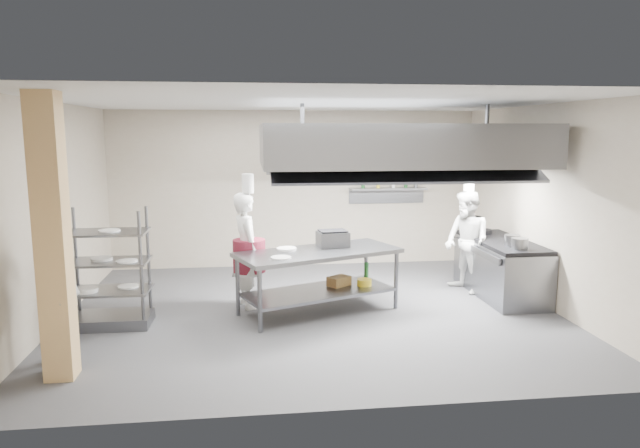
{
  "coord_description": "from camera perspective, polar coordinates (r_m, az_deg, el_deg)",
  "views": [
    {
      "loc": [
        -0.87,
        -7.95,
        2.59
      ],
      "look_at": [
        0.13,
        0.2,
        1.26
      ],
      "focal_mm": 32.0,
      "sensor_mm": 36.0,
      "label": 1
    }
  ],
  "objects": [
    {
      "name": "floor",
      "position": [
        8.41,
        -0.75,
        -8.76
      ],
      "size": [
        7.0,
        7.0,
        0.0
      ],
      "primitive_type": "plane",
      "color": "#3C3C3F",
      "rests_on": "ground"
    },
    {
      "name": "ceiling",
      "position": [
        8.01,
        -0.79,
        12.11
      ],
      "size": [
        7.0,
        7.0,
        0.0
      ],
      "primitive_type": "plane",
      "rotation": [
        3.14,
        0.0,
        0.0
      ],
      "color": "silver",
      "rests_on": "wall_back"
    },
    {
      "name": "wall_back",
      "position": [
        11.04,
        -2.48,
        3.5
      ],
      "size": [
        7.0,
        0.0,
        7.0
      ],
      "primitive_type": "plane",
      "rotation": [
        1.57,
        0.0,
        0.0
      ],
      "color": "tan",
      "rests_on": "ground"
    },
    {
      "name": "wall_left",
      "position": [
        8.45,
        -25.1,
        0.89
      ],
      "size": [
        0.0,
        6.0,
        6.0
      ],
      "primitive_type": "plane",
      "rotation": [
        1.57,
        0.0,
        1.57
      ],
      "color": "tan",
      "rests_on": "ground"
    },
    {
      "name": "wall_right",
      "position": [
        9.14,
        21.61,
        1.68
      ],
      "size": [
        0.0,
        6.0,
        6.0
      ],
      "primitive_type": "plane",
      "rotation": [
        1.57,
        0.0,
        -1.57
      ],
      "color": "tan",
      "rests_on": "ground"
    },
    {
      "name": "column",
      "position": [
        6.48,
        -25.17,
        -1.39
      ],
      "size": [
        0.3,
        0.3,
        3.0
      ],
      "primitive_type": "cube",
      "color": "tan",
      "rests_on": "floor"
    },
    {
      "name": "exhaust_hood",
      "position": [
        8.63,
        7.61,
        7.84
      ],
      "size": [
        4.0,
        2.5,
        0.6
      ],
      "primitive_type": "cube",
      "color": "gray",
      "rests_on": "ceiling"
    },
    {
      "name": "hood_strip_a",
      "position": [
        8.47,
        1.63,
        5.72
      ],
      "size": [
        1.6,
        0.12,
        0.04
      ],
      "primitive_type": "cube",
      "color": "white",
      "rests_on": "exhaust_hood"
    },
    {
      "name": "hood_strip_b",
      "position": [
        8.92,
        13.2,
        5.66
      ],
      "size": [
        1.6,
        0.12,
        0.04
      ],
      "primitive_type": "cube",
      "color": "white",
      "rests_on": "exhaust_hood"
    },
    {
      "name": "wall_shelf",
      "position": [
        11.17,
        6.85,
        3.51
      ],
      "size": [
        1.5,
        0.28,
        0.04
      ],
      "primitive_type": "cube",
      "color": "gray",
      "rests_on": "wall_back"
    },
    {
      "name": "island",
      "position": [
        8.28,
        -0.16,
        -5.76
      ],
      "size": [
        2.53,
        1.76,
        0.91
      ],
      "primitive_type": null,
      "rotation": [
        0.0,
        0.0,
        0.38
      ],
      "color": "gray",
      "rests_on": "floor"
    },
    {
      "name": "island_worktop",
      "position": [
        8.18,
        -0.16,
        -2.88
      ],
      "size": [
        2.53,
        1.76,
        0.06
      ],
      "primitive_type": "cube",
      "rotation": [
        0.0,
        0.0,
        0.38
      ],
      "color": "gray",
      "rests_on": "island"
    },
    {
      "name": "island_undershelf",
      "position": [
        8.32,
        -0.16,
        -6.79
      ],
      "size": [
        2.32,
        1.6,
        0.04
      ],
      "primitive_type": "cube",
      "rotation": [
        0.0,
        0.0,
        0.38
      ],
      "color": "slate",
      "rests_on": "island"
    },
    {
      "name": "pass_rack",
      "position": [
        8.13,
        -20.42,
        -4.16
      ],
      "size": [
        1.07,
        0.63,
        1.59
      ],
      "primitive_type": null,
      "rotation": [
        0.0,
        0.0,
        -0.01
      ],
      "color": "slate",
      "rests_on": "floor"
    },
    {
      "name": "cooking_range",
      "position": [
        9.58,
        17.59,
        -4.35
      ],
      "size": [
        0.8,
        2.0,
        0.84
      ],
      "primitive_type": "cube",
      "color": "gray",
      "rests_on": "floor"
    },
    {
      "name": "range_top",
      "position": [
        9.49,
        17.72,
        -1.71
      ],
      "size": [
        0.78,
        1.96,
        0.06
      ],
      "primitive_type": "cube",
      "color": "black",
      "rests_on": "cooking_range"
    },
    {
      "name": "chef_head",
      "position": [
        8.52,
        -7.36,
        -2.61
      ],
      "size": [
        0.57,
        0.72,
        1.72
      ],
      "primitive_type": "imported",
      "rotation": [
        0.0,
        0.0,
        1.86
      ],
      "color": "white",
      "rests_on": "floor"
    },
    {
      "name": "chef_line",
      "position": [
        9.53,
        14.47,
        -1.74
      ],
      "size": [
        0.82,
        0.94,
        1.67
      ],
      "primitive_type": "imported",
      "rotation": [
        0.0,
        0.0,
        -1.31
      ],
      "color": "white",
      "rests_on": "floor"
    },
    {
      "name": "chef_plating",
      "position": [
        6.95,
        -24.74,
        -5.72
      ],
      "size": [
        0.8,
        1.15,
        1.81
      ],
      "primitive_type": "imported",
      "rotation": [
        0.0,
        0.0,
        -1.19
      ],
      "color": "silver",
      "rests_on": "floor"
    },
    {
      "name": "griddle",
      "position": [
        8.47,
        1.28,
        -1.51
      ],
      "size": [
        0.49,
        0.4,
        0.22
      ],
      "primitive_type": "cube",
      "rotation": [
        0.0,
        0.0,
        0.14
      ],
      "color": "slate",
      "rests_on": "island_worktop"
    },
    {
      "name": "wicker_basket",
      "position": [
        8.56,
        1.91,
        -5.72
      ],
      "size": [
        0.39,
        0.36,
        0.14
      ],
      "primitive_type": "cube",
      "rotation": [
        0.0,
        0.0,
        0.61
      ],
      "color": "brown",
      "rests_on": "island_undershelf"
    },
    {
      "name": "stockpot",
      "position": [
        9.07,
        18.67,
        -1.53
      ],
      "size": [
        0.23,
        0.23,
        0.16
      ],
      "primitive_type": "cylinder",
      "color": "gray",
      "rests_on": "range_top"
    },
    {
      "name": "plate_stack",
      "position": [
        8.2,
        -20.31,
        -6.09
      ],
      "size": [
        0.28,
        0.28,
        0.05
      ],
      "primitive_type": "cylinder",
      "color": "white",
      "rests_on": "pass_rack"
    }
  ]
}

